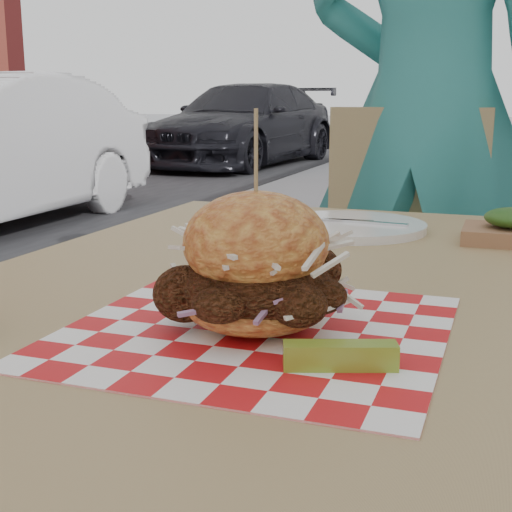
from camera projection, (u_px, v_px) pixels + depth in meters
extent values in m
imported|color=teal|center=(428.00, 110.00, 1.91)|extent=(0.73, 0.53, 1.88)
imported|color=black|center=(245.00, 124.00, 10.58)|extent=(2.10, 4.28, 1.20)
cube|color=tan|center=(284.00, 294.00, 0.90)|extent=(0.80, 1.20, 0.04)
cylinder|color=#333338|center=(210.00, 381.00, 1.59)|extent=(0.05, 0.05, 0.71)
cube|color=tan|center=(390.00, 312.00, 1.78)|extent=(0.42, 0.42, 0.04)
cube|color=tan|center=(407.00, 202.00, 1.91)|extent=(0.42, 0.04, 0.50)
cylinder|color=#333338|center=(299.00, 418.00, 1.73)|extent=(0.03, 0.03, 0.43)
cylinder|color=#333338|center=(452.00, 442.00, 1.61)|extent=(0.03, 0.03, 0.43)
cylinder|color=#333338|center=(335.00, 367.00, 2.06)|extent=(0.03, 0.03, 0.43)
cylinder|color=#333338|center=(464.00, 383.00, 1.94)|extent=(0.03, 0.03, 0.43)
cube|color=red|center=(256.00, 330.00, 0.70)|extent=(0.36, 0.36, 0.00)
ellipsoid|color=gold|center=(256.00, 305.00, 0.69)|extent=(0.14, 0.14, 0.05)
ellipsoid|color=#5F2E16|center=(256.00, 286.00, 0.69)|extent=(0.15, 0.14, 0.08)
ellipsoid|color=gold|center=(256.00, 242.00, 0.68)|extent=(0.14, 0.14, 0.10)
cylinder|color=tan|center=(256.00, 166.00, 0.66)|extent=(0.00, 0.00, 0.11)
cube|color=olive|center=(340.00, 356.00, 0.59)|extent=(0.10, 0.05, 0.02)
cylinder|color=white|center=(347.00, 226.00, 1.23)|extent=(0.27, 0.27, 0.01)
cube|color=silver|center=(330.00, 220.00, 1.24)|extent=(0.15, 0.03, 0.00)
cube|color=silver|center=(365.00, 222.00, 1.22)|extent=(0.15, 0.03, 0.00)
cube|color=#8E6040|center=(512.00, 235.00, 1.12)|extent=(0.15, 0.12, 0.02)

